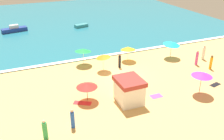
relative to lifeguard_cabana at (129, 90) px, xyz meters
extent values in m
plane|color=#E5B26B|center=(1.76, 5.30, -1.24)|extent=(60.00, 60.00, 0.00)
cube|color=teal|center=(1.76, 33.30, -1.19)|extent=(60.00, 44.00, 0.10)
cube|color=white|center=(1.76, 11.60, -1.13)|extent=(57.00, 0.70, 0.01)
cube|color=white|center=(0.00, 0.00, -0.23)|extent=(2.31, 2.70, 2.00)
cube|color=#A5332D|center=(0.00, 0.00, 0.97)|extent=(2.35, 2.81, 0.41)
cylinder|color=silver|center=(4.34, 9.00, -0.30)|extent=(0.05, 0.05, 1.87)
cone|color=yellow|center=(4.34, 9.00, 0.48)|extent=(2.17, 2.19, 0.57)
cylinder|color=#4C3823|center=(7.25, -1.45, -0.10)|extent=(0.05, 0.05, 2.27)
cone|color=#B733C6|center=(7.25, -1.45, 0.91)|extent=(2.54, 2.54, 0.40)
cylinder|color=#4C3823|center=(10.12, 7.68, -0.19)|extent=(0.05, 0.05, 2.09)
cone|color=#19B7C6|center=(10.12, 7.68, 0.74)|extent=(2.86, 2.88, 0.59)
cylinder|color=#4C3823|center=(-3.57, 1.75, -0.32)|extent=(0.05, 0.05, 1.84)
cone|color=red|center=(-3.57, 1.75, 0.43)|extent=(2.82, 2.82, 0.45)
cylinder|color=silver|center=(0.25, 7.39, -0.24)|extent=(0.05, 0.05, 1.99)
cone|color=orange|center=(0.25, 7.39, 0.63)|extent=(2.21, 2.20, 0.53)
cylinder|color=silver|center=(-1.37, 10.08, -0.21)|extent=(0.05, 0.05, 2.05)
cone|color=green|center=(-1.37, 10.08, 0.69)|extent=(2.88, 2.88, 0.57)
cylinder|color=orange|center=(12.48, 2.70, -0.47)|extent=(0.42, 0.42, 1.53)
sphere|color=brown|center=(12.48, 2.70, 0.42)|extent=(0.27, 0.27, 0.27)
cylinder|color=black|center=(2.45, 7.45, -0.47)|extent=(0.34, 0.34, 1.54)
sphere|color=brown|center=(2.45, 7.45, 0.42)|extent=(0.26, 0.26, 0.26)
cylinder|color=blue|center=(-5.93, -1.71, -0.49)|extent=(0.46, 0.46, 1.48)
sphere|color=#DBA884|center=(-5.93, -1.71, 0.37)|extent=(0.27, 0.27, 0.27)
cylinder|color=#D84CA5|center=(11.74, 4.38, -0.39)|extent=(0.44, 0.44, 1.69)
sphere|color=#DBA884|center=(11.74, 4.38, 0.56)|extent=(0.23, 0.23, 0.23)
cylinder|color=green|center=(-8.22, -2.26, -0.48)|extent=(0.50, 0.50, 1.52)
sphere|color=beige|center=(-8.22, -2.26, 0.39)|extent=(0.24, 0.24, 0.24)
cylinder|color=white|center=(13.77, 5.47, -0.39)|extent=(0.39, 0.39, 1.68)
sphere|color=beige|center=(13.77, 5.47, 0.56)|extent=(0.26, 0.26, 0.26)
cube|color=black|center=(10.10, -0.71, -1.23)|extent=(1.45, 0.90, 0.01)
cube|color=red|center=(-4.19, 1.44, -1.23)|extent=(1.81, 1.46, 0.01)
cube|color=#D84CA5|center=(2.96, -0.23, -1.23)|extent=(1.20, 0.81, 0.01)
cube|color=black|center=(0.35, 0.94, -1.23)|extent=(1.01, 1.32, 0.01)
cube|color=teal|center=(3.28, 26.61, -0.86)|extent=(2.62, 1.51, 0.54)
cube|color=navy|center=(-8.52, 28.39, -0.79)|extent=(4.45, 2.09, 0.68)
cube|color=silver|center=(-8.52, 28.39, -0.18)|extent=(1.62, 1.07, 0.55)
camera|label=1|loc=(-9.47, -18.18, 11.81)|focal=40.15mm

